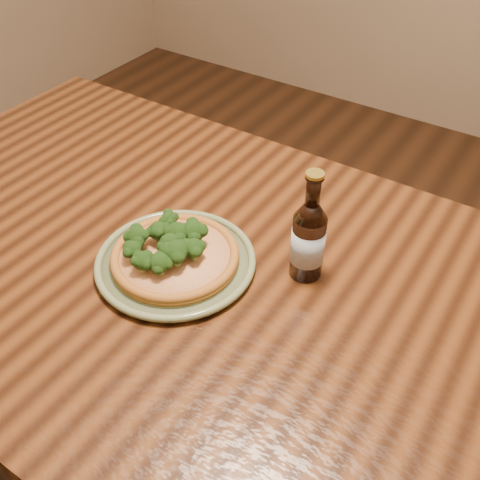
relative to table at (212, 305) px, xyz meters
The scene contains 4 objects.
table is the anchor object (origin of this frame).
plate 0.12m from the table, 157.65° to the right, with size 0.29×0.29×0.02m.
pizza 0.14m from the table, 157.45° to the right, with size 0.23×0.23×0.07m.
beer_bottle 0.24m from the table, 31.34° to the left, with size 0.06×0.06×0.22m.
Camera 1 is at (0.45, -0.48, 1.46)m, focal length 42.00 mm.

